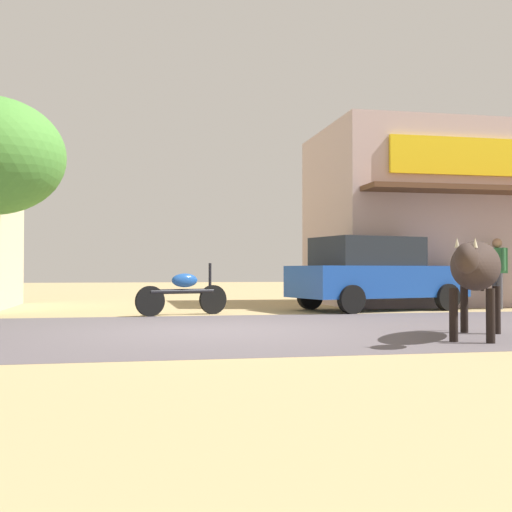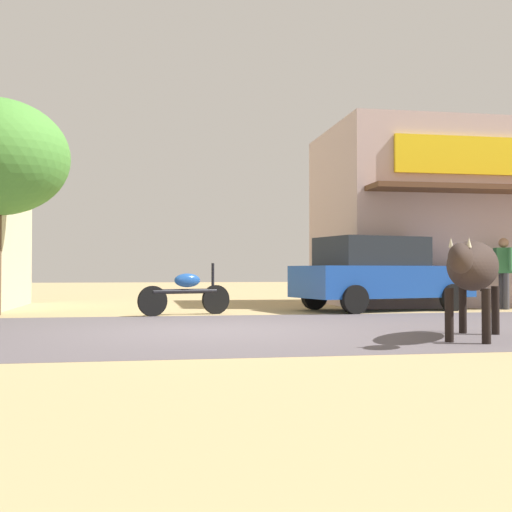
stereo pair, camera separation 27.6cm
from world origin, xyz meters
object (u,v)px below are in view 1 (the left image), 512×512
at_px(parked_hatchback_car, 374,273).
at_px(pedestrian_by_shop, 497,267).
at_px(parked_motorcycle, 184,292).
at_px(cow_far_dark, 476,267).

relative_size(parked_hatchback_car, pedestrian_by_shop, 2.56).
height_order(parked_hatchback_car, pedestrian_by_shop, pedestrian_by_shop).
height_order(parked_motorcycle, pedestrian_by_shop, pedestrian_by_shop).
height_order(parked_motorcycle, cow_far_dark, cow_far_dark).
bearing_deg(parked_motorcycle, pedestrian_by_shop, 5.63).
bearing_deg(parked_hatchback_car, cow_far_dark, -99.16).
bearing_deg(pedestrian_by_shop, cow_far_dark, -123.67).
bearing_deg(cow_far_dark, parked_hatchback_car, 80.84).
bearing_deg(cow_far_dark, parked_motorcycle, 122.95).
relative_size(cow_far_dark, pedestrian_by_shop, 1.41).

